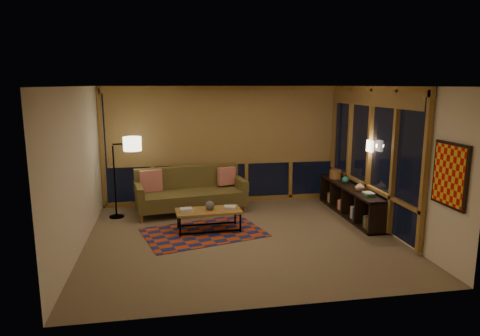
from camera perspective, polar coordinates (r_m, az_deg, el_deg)
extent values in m
cube|color=#7B6C4F|center=(7.86, 0.24, -9.25)|extent=(5.50, 5.00, 0.01)
cube|color=white|center=(7.37, 0.26, 10.84)|extent=(5.50, 5.00, 0.01)
cube|color=beige|center=(9.94, -2.28, 3.08)|extent=(5.50, 0.01, 2.70)
cube|color=beige|center=(5.12, 5.18, -4.59)|extent=(5.50, 0.01, 2.70)
cube|color=beige|center=(7.53, -20.83, -0.22)|extent=(0.01, 5.00, 2.70)
cube|color=beige|center=(8.42, 19.00, 1.04)|extent=(0.01, 5.00, 2.70)
cube|color=#B13713|center=(8.12, -4.88, -8.56)|extent=(2.45, 1.94, 0.01)
sphere|color=black|center=(8.09, -4.05, -4.98)|extent=(0.18, 0.18, 0.18)
cylinder|color=#A36C35|center=(9.95, 12.60, -0.81)|extent=(0.30, 0.30, 0.20)
sphere|color=#227F6F|center=(9.51, 13.85, -1.55)|extent=(0.16, 0.16, 0.15)
imported|color=tan|center=(8.88, 15.68, -2.37)|extent=(0.19, 0.19, 0.20)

